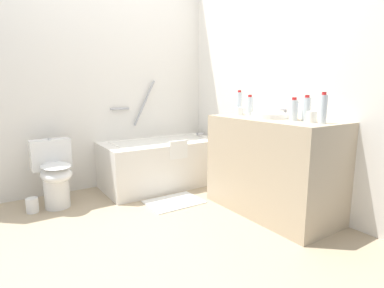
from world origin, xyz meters
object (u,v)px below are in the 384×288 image
object	(u,v)px
sink_faucet	(284,113)
water_bottle_2	(239,103)
water_bottle_0	(250,106)
sink_basin	(270,116)
bathtub	(163,161)
water_bottle_4	(294,110)
drinking_glass_2	(294,114)
bath_mat	(174,202)
toilet_paper_roll	(32,205)
water_bottle_3	(306,109)
water_bottle_1	(323,109)
drinking_glass_0	(312,117)
drinking_glass_1	(239,111)
toilet	(55,172)

from	to	relation	value
sink_faucet	water_bottle_2	xyz separation A→B (m)	(-0.17, 0.45, 0.08)
sink_faucet	water_bottle_0	xyz separation A→B (m)	(-0.17, 0.29, 0.06)
sink_basin	bathtub	bearing A→B (deg)	110.22
water_bottle_4	drinking_glass_2	world-z (taller)	water_bottle_4
bath_mat	toilet_paper_roll	bearing A→B (deg)	157.47
water_bottle_3	drinking_glass_2	size ratio (longest dim) A/B	2.43
water_bottle_4	sink_basin	bearing A→B (deg)	87.57
water_bottle_1	drinking_glass_2	world-z (taller)	water_bottle_1
drinking_glass_0	toilet_paper_roll	size ratio (longest dim) A/B	0.63
sink_faucet	water_bottle_4	distance (m)	0.34
bathtub	water_bottle_1	world-z (taller)	bathtub
bathtub	bath_mat	xyz separation A→B (m)	(-0.19, -0.59, -0.28)
drinking_glass_2	bath_mat	world-z (taller)	drinking_glass_2
drinking_glass_0	drinking_glass_1	world-z (taller)	drinking_glass_0
toilet_paper_roll	water_bottle_0	bearing A→B (deg)	-24.64
water_bottle_3	bath_mat	xyz separation A→B (m)	(-0.70, 0.99, -0.98)
water_bottle_1	drinking_glass_0	distance (m)	0.11
toilet	drinking_glass_1	xyz separation A→B (m)	(1.63, -0.84, 0.58)
bathtub	water_bottle_2	distance (m)	1.17
sink_basin	water_bottle_3	distance (m)	0.35
water_bottle_0	toilet	bearing A→B (deg)	151.07
toilet	drinking_glass_2	xyz separation A→B (m)	(1.72, -1.43, 0.59)
drinking_glass_0	bath_mat	xyz separation A→B (m)	(-0.63, 1.09, -0.93)
water_bottle_1	water_bottle_3	size ratio (longest dim) A/B	1.12
sink_basin	water_bottle_0	size ratio (longest dim) A/B	1.65
drinking_glass_0	toilet_paper_roll	distance (m)	2.61
water_bottle_2	water_bottle_3	bearing A→B (deg)	-87.95
water_bottle_3	water_bottle_4	world-z (taller)	water_bottle_3
water_bottle_3	toilet_paper_roll	size ratio (longest dim) A/B	1.53
bathtub	sink_basin	distance (m)	1.46
drinking_glass_1	toilet_paper_roll	xyz separation A→B (m)	(-1.86, 0.78, -0.86)
drinking_glass_1	bath_mat	size ratio (longest dim) A/B	0.14
bathtub	toilet_paper_roll	world-z (taller)	bathtub
toilet	sink_basin	world-z (taller)	sink_basin
drinking_glass_1	bathtub	bearing A→B (deg)	116.39
water_bottle_1	toilet_paper_roll	bearing A→B (deg)	138.14
toilet	water_bottle_2	size ratio (longest dim) A/B	2.68
bathtub	water_bottle_0	xyz separation A→B (m)	(0.48, -0.95, 0.69)
water_bottle_4	drinking_glass_2	distance (m)	0.10
drinking_glass_1	toilet_paper_roll	distance (m)	2.19
water_bottle_3	water_bottle_1	bearing A→B (deg)	-106.81
water_bottle_4	drinking_glass_2	bearing A→B (deg)	37.77
sink_faucet	water_bottle_1	distance (m)	0.57
sink_faucet	water_bottle_3	bearing A→B (deg)	-112.19
water_bottle_4	toilet	bearing A→B (deg)	137.96
water_bottle_2	drinking_glass_2	xyz separation A→B (m)	(0.03, -0.67, -0.07)
drinking_glass_1	bath_mat	bearing A→B (deg)	156.33
bathtub	water_bottle_3	world-z (taller)	bathtub
drinking_glass_0	drinking_glass_1	xyz separation A→B (m)	(-0.02, 0.82, -0.00)
drinking_glass_1	toilet_paper_roll	size ratio (longest dim) A/B	0.57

